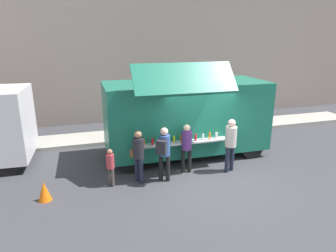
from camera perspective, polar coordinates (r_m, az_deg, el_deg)
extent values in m
plane|color=#38383D|center=(9.73, 8.60, -10.02)|extent=(60.00, 60.00, 0.00)
cube|color=#9E998E|center=(13.41, -17.04, -2.60)|extent=(28.00, 1.60, 0.15)
cube|color=gray|center=(16.64, -14.62, 13.35)|extent=(32.00, 2.40, 7.02)
cube|color=#1A6D54|center=(11.13, 3.36, 2.06)|extent=(5.89, 2.42, 2.47)
cube|color=#1A6D54|center=(9.18, 3.28, 9.09)|extent=(3.24, 0.86, 0.87)
cube|color=black|center=(9.85, 2.30, 1.90)|extent=(3.07, 0.14, 1.11)
cube|color=#B7B7BC|center=(9.91, 2.63, -3.16)|extent=(3.23, 0.39, 0.05)
cylinder|color=orange|center=(9.60, -4.61, -3.11)|extent=(0.07, 0.07, 0.19)
cylinder|color=red|center=(9.62, -2.96, -2.96)|extent=(0.08, 0.08, 0.21)
cylinder|color=yellow|center=(9.66, -1.62, -2.82)|extent=(0.07, 0.07, 0.22)
cylinder|color=black|center=(9.67, -0.10, -2.76)|extent=(0.08, 0.08, 0.23)
cylinder|color=yellow|center=(9.83, 1.15, -2.50)|extent=(0.07, 0.07, 0.21)
cylinder|color=orange|center=(9.88, 2.50, -2.32)|extent=(0.06, 0.06, 0.24)
cylinder|color=red|center=(9.98, 3.85, -2.29)|extent=(0.06, 0.06, 0.19)
cylinder|color=red|center=(10.01, 5.27, -2.20)|extent=(0.08, 0.08, 0.22)
cylinder|color=silver|center=(10.12, 6.68, -2.07)|extent=(0.07, 0.07, 0.20)
cylinder|color=orange|center=(10.19, 7.94, -1.84)|extent=(0.06, 0.06, 0.25)
cylinder|color=silver|center=(10.36, 9.20, -1.73)|extent=(0.08, 0.08, 0.20)
cube|color=black|center=(12.27, 16.26, 4.93)|extent=(0.10, 2.00, 1.09)
cylinder|color=black|center=(13.19, 11.00, -0.76)|extent=(0.90, 0.28, 0.90)
cylinder|color=black|center=(11.51, 15.56, -3.71)|extent=(0.90, 0.28, 0.90)
cylinder|color=black|center=(11.91, -8.58, -2.55)|extent=(0.90, 0.28, 0.90)
cylinder|color=black|center=(10.02, -6.99, -6.30)|extent=(0.90, 0.28, 0.90)
cube|color=black|center=(11.40, -25.31, 2.42)|extent=(0.18, 1.80, 0.95)
cylinder|color=black|center=(12.82, -26.12, -2.88)|extent=(0.84, 0.26, 0.84)
cylinder|color=black|center=(11.04, -28.13, -6.20)|extent=(0.84, 0.26, 0.84)
cone|color=orange|center=(9.06, -22.46, -11.39)|extent=(0.36, 0.36, 0.55)
cylinder|color=#2E6338|center=(15.32, 15.94, 1.41)|extent=(0.60, 0.60, 0.93)
cylinder|color=black|center=(9.95, 2.88, -6.64)|extent=(0.13, 0.13, 0.81)
cylinder|color=black|center=(9.99, 4.11, -6.56)|extent=(0.13, 0.13, 0.81)
cylinder|color=#582E76|center=(9.71, 3.57, -2.74)|extent=(0.34, 0.34, 0.61)
sphere|color=beige|center=(9.58, 3.62, -0.37)|extent=(0.23, 0.23, 0.23)
cylinder|color=black|center=(9.43, -1.36, -7.85)|extent=(0.13, 0.13, 0.85)
cylinder|color=black|center=(9.37, -0.03, -8.03)|extent=(0.13, 0.13, 0.85)
cylinder|color=#2D4B85|center=(9.11, -0.71, -3.68)|extent=(0.35, 0.35, 0.64)
sphere|color=beige|center=(8.97, -0.72, -1.04)|extent=(0.24, 0.24, 0.24)
cube|color=#242328|center=(8.86, -1.27, -4.06)|extent=(0.34, 0.32, 0.41)
cylinder|color=#1F2337|center=(9.43, -5.94, -8.07)|extent=(0.13, 0.13, 0.82)
cylinder|color=#1F2337|center=(9.27, -5.11, -8.50)|extent=(0.13, 0.13, 0.82)
cylinder|color=#232228|center=(9.07, -5.66, -4.17)|extent=(0.34, 0.34, 0.62)
sphere|color=#9B7250|center=(8.93, -5.73, -1.63)|extent=(0.23, 0.23, 0.23)
cube|color=brown|center=(9.36, -6.61, -5.21)|extent=(0.21, 0.24, 0.24)
cylinder|color=#202536|center=(10.13, 11.18, -6.28)|extent=(0.14, 0.14, 0.89)
cylinder|color=#202536|center=(10.30, 12.06, -5.94)|extent=(0.14, 0.14, 0.89)
cylinder|color=beige|center=(9.94, 11.89, -1.98)|extent=(0.37, 0.37, 0.67)
sphere|color=beige|center=(9.81, 12.05, 0.56)|extent=(0.25, 0.25, 0.25)
cylinder|color=#4E4745|center=(9.36, -11.04, -9.30)|extent=(0.09, 0.09, 0.58)
cylinder|color=#4E4745|center=(9.25, -10.46, -9.61)|extent=(0.09, 0.09, 0.58)
cylinder|color=#B33840|center=(9.10, -10.93, -6.58)|extent=(0.24, 0.24, 0.44)
sphere|color=#A56B4F|center=(8.98, -11.03, -4.83)|extent=(0.16, 0.16, 0.16)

